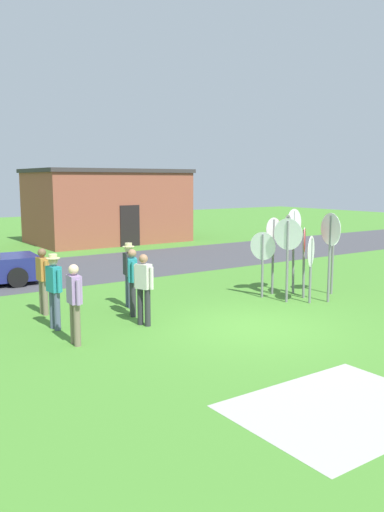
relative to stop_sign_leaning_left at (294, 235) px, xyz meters
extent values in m
plane|color=#47842D|center=(-3.47, -2.14, -1.75)|extent=(80.00, 80.00, 0.00)
cube|color=#424247|center=(-3.47, 7.77, -1.75)|extent=(60.00, 6.40, 0.01)
cube|color=#ADAAA3|center=(-5.25, -6.14, -1.75)|extent=(3.20, 2.40, 0.01)
cube|color=brown|center=(1.36, 15.37, 0.13)|extent=(7.97, 5.07, 3.75)
cube|color=#383333|center=(1.36, 15.37, 2.10)|extent=(8.17, 5.27, 0.20)
cube|color=black|center=(1.36, 12.81, -0.70)|extent=(1.10, 0.08, 2.10)
cylinder|color=black|center=(-6.39, 7.40, -1.43)|extent=(0.66, 0.27, 0.64)
cylinder|color=black|center=(-6.53, 5.60, -1.43)|extent=(0.66, 0.27, 0.64)
cylinder|color=slate|center=(0.00, 0.00, -0.52)|extent=(0.10, 0.14, 2.47)
cylinder|color=white|center=(0.00, 0.00, 0.38)|extent=(0.79, 0.22, 0.81)
cylinder|color=#B70F14|center=(0.00, 0.01, 0.38)|extent=(0.74, 0.21, 0.75)
cylinder|color=slate|center=(-0.48, -0.25, -0.59)|extent=(0.09, 0.09, 2.33)
cylinder|color=white|center=(-0.48, -0.25, 0.21)|extent=(0.42, 0.77, 0.87)
cylinder|color=#B70F14|center=(-0.47, -0.25, 0.21)|extent=(0.40, 0.72, 0.81)
cylinder|color=slate|center=(-0.21, -0.63, -0.76)|extent=(0.12, 0.12, 1.98)
cylinder|color=white|center=(-0.21, -0.63, -0.07)|extent=(0.57, 0.49, 0.73)
cylinder|color=#B70F14|center=(-0.20, -0.64, -0.07)|extent=(0.53, 0.46, 0.68)
cylinder|color=slate|center=(-1.14, 0.09, -0.83)|extent=(0.09, 0.09, 1.84)
cylinder|color=white|center=(-1.14, 0.09, -0.25)|extent=(0.28, 0.77, 0.81)
cylinder|color=#B70F14|center=(-1.13, 0.10, -0.25)|extent=(0.26, 0.72, 0.75)
cylinder|color=slate|center=(0.88, -0.75, -0.69)|extent=(0.08, 0.08, 2.13)
cylinder|color=white|center=(0.88, -0.75, 0.07)|extent=(0.73, 0.11, 0.73)
cylinder|color=#B70F14|center=(0.88, -0.74, 0.07)|extent=(0.67, 0.10, 0.68)
cylinder|color=slate|center=(-0.01, -1.39, -0.54)|extent=(0.08, 0.08, 2.42)
cylinder|color=white|center=(-0.01, -1.39, 0.29)|extent=(0.22, 0.87, 0.89)
cylinder|color=#B70F14|center=(0.00, -1.39, 0.29)|extent=(0.21, 0.80, 0.82)
cylinder|color=slate|center=(-0.53, -1.19, -0.85)|extent=(0.10, 0.10, 1.80)
cylinder|color=white|center=(-0.53, -1.19, -0.30)|extent=(0.74, 0.45, 0.85)
cylinder|color=#B70F14|center=(-0.54, -1.18, -0.30)|extent=(0.69, 0.42, 0.79)
cylinder|color=slate|center=(-0.57, 0.26, -0.63)|extent=(0.08, 0.08, 2.24)
cylinder|color=white|center=(-0.57, 0.26, 0.21)|extent=(0.66, 0.09, 0.66)
cylinder|color=#B70F14|center=(-0.58, 0.27, 0.21)|extent=(0.61, 0.09, 0.61)
cylinder|color=slate|center=(-0.99, -0.74, -0.61)|extent=(0.10, 0.09, 2.27)
cylinder|color=white|center=(-0.99, -0.74, 0.16)|extent=(0.26, 0.84, 0.88)
cylinder|color=#B70F14|center=(-0.98, -0.74, 0.16)|extent=(0.25, 0.78, 0.81)
cylinder|color=#2D2D33|center=(-5.46, -0.42, -1.31)|extent=(0.14, 0.14, 0.88)
cylinder|color=#2D2D33|center=(-5.38, -0.63, -1.31)|extent=(0.14, 0.14, 0.88)
cube|color=beige|center=(-5.42, -0.52, -0.58)|extent=(0.33, 0.41, 0.58)
cylinder|color=beige|center=(-5.50, -0.30, -0.60)|extent=(0.09, 0.09, 0.52)
cylinder|color=beige|center=(-5.34, -0.75, -0.60)|extent=(0.09, 0.09, 0.52)
sphere|color=#9E7051|center=(-5.42, -0.52, -0.17)|extent=(0.21, 0.21, 0.21)
cylinder|color=#4C5670|center=(-7.26, 0.46, -1.31)|extent=(0.14, 0.14, 0.88)
cylinder|color=#4C5670|center=(-7.23, 0.25, -1.31)|extent=(0.14, 0.14, 0.88)
cube|color=teal|center=(-7.24, 0.36, -0.58)|extent=(0.27, 0.39, 0.58)
cylinder|color=teal|center=(-7.28, 0.59, -0.60)|extent=(0.09, 0.09, 0.52)
cylinder|color=teal|center=(-7.21, 0.12, -0.60)|extent=(0.09, 0.09, 0.52)
sphere|color=tan|center=(-7.24, 0.36, -0.17)|extent=(0.21, 0.21, 0.21)
cylinder|color=beige|center=(-7.24, 0.36, -0.11)|extent=(0.32, 0.32, 0.02)
cylinder|color=beige|center=(-7.24, 0.36, -0.06)|extent=(0.19, 0.19, 0.09)
cylinder|color=#7A6B56|center=(-7.00, 1.93, -1.31)|extent=(0.14, 0.14, 0.88)
cylinder|color=#7A6B56|center=(-6.99, 1.71, -1.31)|extent=(0.14, 0.14, 0.88)
cube|color=#B27533|center=(-7.00, 1.82, -0.58)|extent=(0.23, 0.37, 0.58)
cylinder|color=#B27533|center=(-7.01, 2.06, -0.60)|extent=(0.09, 0.09, 0.52)
cylinder|color=#B27533|center=(-6.99, 1.58, -0.60)|extent=(0.09, 0.09, 0.52)
sphere|color=brown|center=(-7.00, 1.82, -0.17)|extent=(0.21, 0.21, 0.21)
cylinder|color=#2D2D33|center=(-5.16, 0.51, -1.31)|extent=(0.14, 0.14, 0.88)
cylinder|color=#2D2D33|center=(-5.25, 0.31, -1.31)|extent=(0.14, 0.14, 0.88)
cube|color=teal|center=(-5.21, 0.41, -0.58)|extent=(0.35, 0.42, 0.58)
cylinder|color=teal|center=(-5.11, 0.63, -0.60)|extent=(0.09, 0.09, 0.52)
cylinder|color=teal|center=(-5.31, 0.19, -0.60)|extent=(0.09, 0.09, 0.52)
sphere|color=#9E7051|center=(-5.21, 0.41, -0.17)|extent=(0.21, 0.21, 0.21)
cylinder|color=#4C5670|center=(-4.84, 1.35, -1.31)|extent=(0.14, 0.14, 0.88)
cylinder|color=#4C5670|center=(-4.89, 1.13, -1.31)|extent=(0.14, 0.14, 0.88)
cube|color=#333338|center=(-4.86, 1.24, -0.58)|extent=(0.28, 0.40, 0.58)
cylinder|color=#333338|center=(-4.82, 1.48, -0.60)|extent=(0.09, 0.09, 0.52)
cylinder|color=#333338|center=(-4.91, 1.01, -0.60)|extent=(0.09, 0.09, 0.52)
sphere|color=beige|center=(-4.86, 1.24, -0.17)|extent=(0.21, 0.21, 0.21)
cylinder|color=beige|center=(-4.86, 1.24, -0.11)|extent=(0.31, 0.32, 0.02)
cylinder|color=beige|center=(-4.86, 1.24, -0.06)|extent=(0.19, 0.19, 0.09)
cylinder|color=#7A6B56|center=(-7.30, -0.88, -1.31)|extent=(0.14, 0.14, 0.88)
cylinder|color=#7A6B56|center=(-7.32, -1.10, -1.31)|extent=(0.14, 0.14, 0.88)
cube|color=#9E7AB2|center=(-7.31, -0.99, -0.58)|extent=(0.24, 0.37, 0.58)
cylinder|color=#9E7AB2|center=(-7.30, -0.75, -0.60)|extent=(0.09, 0.09, 0.52)
cylinder|color=#9E7AB2|center=(-7.32, -1.23, -0.60)|extent=(0.09, 0.09, 0.52)
sphere|color=beige|center=(-7.31, -0.99, -0.17)|extent=(0.21, 0.21, 0.21)
camera|label=1|loc=(-11.34, -10.98, 1.64)|focal=36.83mm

